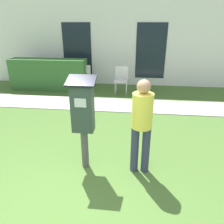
# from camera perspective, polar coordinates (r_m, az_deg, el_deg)

# --- Properties ---
(ground_plane) EXTENTS (40.00, 40.00, 0.00)m
(ground_plane) POSITION_cam_1_polar(r_m,az_deg,el_deg) (3.24, -13.50, -24.67)
(ground_plane) COLOR #476B2D
(sidewalk) EXTENTS (12.00, 1.10, 0.02)m
(sidewalk) POSITION_cam_1_polar(r_m,az_deg,el_deg) (6.61, -1.88, 2.00)
(sidewalk) COLOR #B7B2A8
(sidewalk) RESTS_ON ground
(building_facade) EXTENTS (10.00, 0.26, 3.20)m
(building_facade) POSITION_cam_1_polar(r_m,az_deg,el_deg) (8.66, 0.47, 17.76)
(building_facade) COLOR white
(building_facade) RESTS_ON ground
(parking_meter) EXTENTS (0.44, 0.31, 1.59)m
(parking_meter) POSITION_cam_1_polar(r_m,az_deg,el_deg) (3.47, -7.62, -0.10)
(parking_meter) COLOR #4C4C4C
(parking_meter) RESTS_ON ground
(person_standing) EXTENTS (0.32, 0.32, 1.58)m
(person_standing) POSITION_cam_1_polar(r_m,az_deg,el_deg) (3.40, 7.80, -2.28)
(person_standing) COLOR #333851
(person_standing) RESTS_ON ground
(outdoor_chair_left) EXTENTS (0.44, 0.44, 0.90)m
(outdoor_chair_left) POSITION_cam_1_polar(r_m,az_deg,el_deg) (7.94, -7.34, 9.30)
(outdoor_chair_left) COLOR silver
(outdoor_chair_left) RESTS_ON ground
(outdoor_chair_middle) EXTENTS (0.44, 0.44, 0.90)m
(outdoor_chair_middle) POSITION_cam_1_polar(r_m,az_deg,el_deg) (7.69, 2.47, 9.02)
(outdoor_chair_middle) COLOR silver
(outdoor_chair_middle) RESTS_ON ground
(hedge_row) EXTENTS (2.75, 0.60, 1.10)m
(hedge_row) POSITION_cam_1_polar(r_m,az_deg,el_deg) (8.37, -16.19, 9.44)
(hedge_row) COLOR #33662D
(hedge_row) RESTS_ON ground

